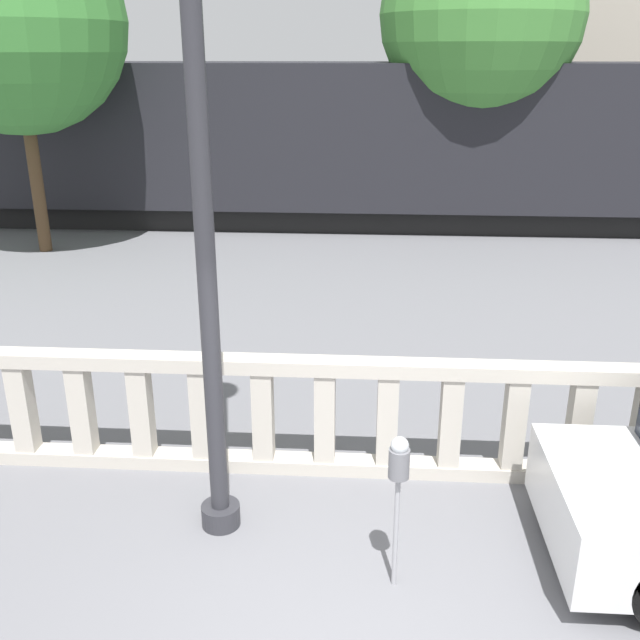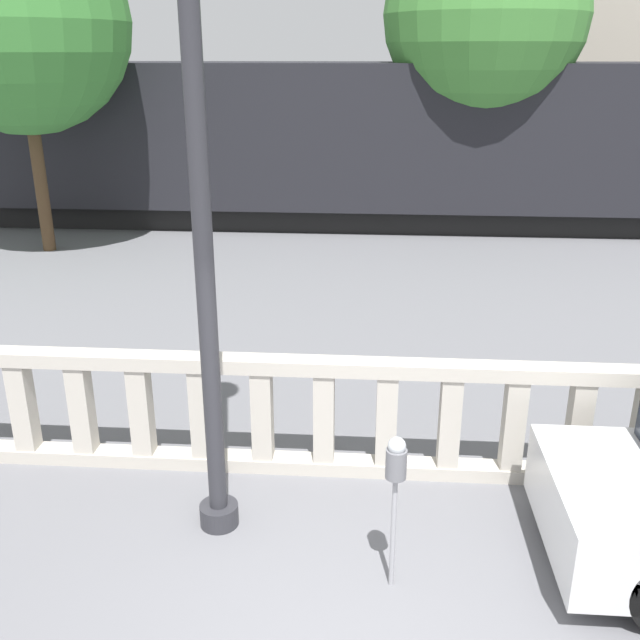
{
  "view_description": "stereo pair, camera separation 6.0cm",
  "coord_description": "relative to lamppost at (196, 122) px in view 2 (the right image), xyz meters",
  "views": [
    {
      "loc": [
        0.06,
        -3.69,
        3.99
      ],
      "look_at": [
        -0.42,
        3.52,
        1.26
      ],
      "focal_mm": 40.0,
      "sensor_mm": 36.0,
      "label": 1
    },
    {
      "loc": [
        0.12,
        -3.69,
        3.99
      ],
      "look_at": [
        -0.42,
        3.52,
        1.26
      ],
      "focal_mm": 40.0,
      "sensor_mm": 36.0,
      "label": 2
    }
  ],
  "objects": [
    {
      "name": "tree_left",
      "position": [
        3.65,
        11.81,
        1.22
      ],
      "size": [
        4.45,
        4.45,
        6.97
      ],
      "color": "#4C3823",
      "rests_on": "ground"
    },
    {
      "name": "building_block",
      "position": [
        8.36,
        21.69,
        1.1
      ],
      "size": [
        9.71,
        6.32,
        9.21
      ],
      "color": "#ADA393",
      "rests_on": "ground"
    },
    {
      "name": "parking_meter",
      "position": [
        1.53,
        -0.67,
        -2.45
      ],
      "size": [
        0.16,
        0.16,
        1.33
      ],
      "color": "#99999E",
      "rests_on": "ground"
    },
    {
      "name": "balustrade",
      "position": [
        1.18,
        0.94,
        -2.89
      ],
      "size": [
        15.34,
        0.24,
        1.23
      ],
      "color": "#BCB5A8",
      "rests_on": "ground"
    },
    {
      "name": "lamppost",
      "position": [
        0.0,
        0.0,
        0.0
      ],
      "size": [
        0.44,
        0.44,
        5.82
      ],
      "color": "#2D2D33",
      "rests_on": "ground"
    },
    {
      "name": "tree_right",
      "position": [
        -5.59,
        9.08,
        1.01
      ],
      "size": [
        4.27,
        4.27,
        6.66
      ],
      "color": "#4C3823",
      "rests_on": "ground"
    },
    {
      "name": "train_near",
      "position": [
        -1.63,
        12.25,
        -1.54
      ],
      "size": [
        27.83,
        3.19,
        4.36
      ],
      "color": "black",
      "rests_on": "ground"
    }
  ]
}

